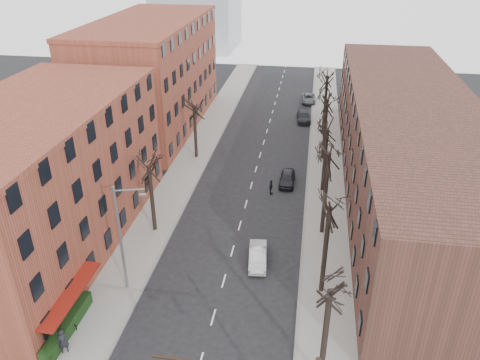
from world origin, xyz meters
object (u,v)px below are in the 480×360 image
at_px(silver_sedan, 258,256).
at_px(parked_car_mid, 304,117).
at_px(pedestrian_a, 63,341).
at_px(parked_car_near, 287,178).
at_px(bicycle, 69,322).

bearing_deg(silver_sedan, parked_car_mid, 79.71).
xyz_separation_m(silver_sedan, pedestrian_a, (-11.19, -11.43, 0.41)).
bearing_deg(parked_car_mid, silver_sedan, -99.71).
relative_size(parked_car_near, bicycle, 2.46).
relative_size(silver_sedan, bicycle, 2.50).
bearing_deg(bicycle, pedestrian_a, -134.03).
xyz_separation_m(silver_sedan, parked_car_near, (1.45, 14.26, 0.01)).
relative_size(parked_car_near, pedestrian_a, 2.16).
relative_size(silver_sedan, pedestrian_a, 2.20).
height_order(pedestrian_a, bicycle, pedestrian_a).
xyz_separation_m(silver_sedan, bicycle, (-11.95, -9.30, -0.09)).
xyz_separation_m(silver_sedan, parked_car_mid, (2.48, 34.02, 0.00)).
bearing_deg(pedestrian_a, silver_sedan, 14.40).
height_order(parked_car_near, pedestrian_a, pedestrian_a).
distance_m(parked_car_near, parked_car_mid, 19.79).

